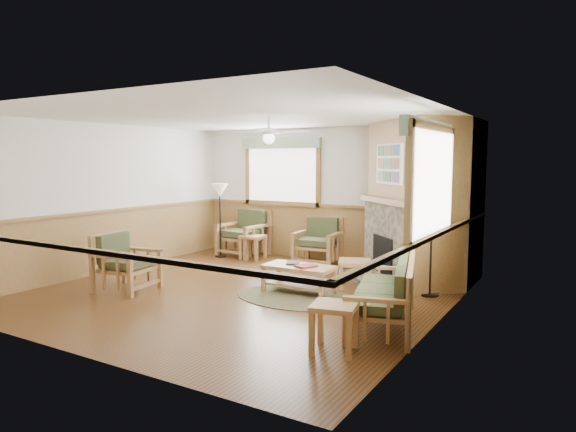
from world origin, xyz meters
The scene contains 24 objects.
floor centered at (0.00, 0.00, -0.01)m, with size 6.00×6.00×0.01m, color #523217.
ceiling centered at (0.00, 0.00, 2.70)m, with size 6.00×6.00×0.01m, color white.
wall_back centered at (0.00, 3.00, 1.35)m, with size 6.00×0.02×2.70m, color white.
wall_front centered at (0.00, -3.00, 1.35)m, with size 6.00×0.02×2.70m, color white.
wall_left centered at (-3.00, 0.00, 1.35)m, with size 0.02×6.00×2.70m, color white.
wall_right centered at (3.00, 0.00, 1.35)m, with size 0.02×6.00×2.70m, color white.
wainscot centered at (0.00, 0.00, 0.55)m, with size 6.00×6.00×1.10m, color olive, non-canonical shape.
fireplace centered at (2.05, 2.05, 1.35)m, with size 2.20×2.20×2.70m, color olive, non-canonical shape.
window_back centered at (-1.10, 2.96, 2.53)m, with size 1.90×0.16×1.50m, color white, non-canonical shape.
window_right centered at (2.96, -0.20, 2.53)m, with size 0.16×1.90×1.50m, color white, non-canonical shape.
ceiling_fan centered at (0.30, 0.30, 2.66)m, with size 1.24×1.24×0.36m, color white, non-canonical shape.
sofa centered at (2.43, -0.41, 0.41)m, with size 0.73×1.78×0.82m, color #A77D4E, non-canonical shape.
armchair_back_left centered at (-1.82, 2.55, 0.49)m, with size 0.88×0.88×0.98m, color #A77D4E, non-canonical shape.
armchair_back_right centered at (-0.02, 2.55, 0.45)m, with size 0.81×0.81×0.91m, color #A77D4E, non-canonical shape.
armchair_left centered at (-1.64, -0.83, 0.45)m, with size 0.79×0.79×0.89m, color #A77D4E, non-canonical shape.
coffee_table centered at (0.77, 0.41, 0.22)m, with size 1.08×0.54×0.43m, color #A77D4E, non-canonical shape.
end_table_chairs centered at (-1.38, 2.27, 0.25)m, with size 0.45×0.43×0.50m, color #A77D4E, non-canonical shape.
end_table_sofa centered at (2.31, -1.53, 0.26)m, with size 0.47×0.45×0.53m, color #A77D4E, non-canonical shape.
footstool centered at (1.37, 1.17, 0.22)m, with size 0.51×0.51×0.44m, color #A77D4E, non-canonical shape.
braided_rug centered at (0.86, 0.12, 0.01)m, with size 1.89×1.89×0.01m, color brown.
floor_lamp_left centered at (-2.15, 2.17, 0.78)m, with size 0.36×0.36×1.57m, color black, non-canonical shape.
floor_lamp_right centered at (2.55, 1.29, 0.90)m, with size 0.41×0.41×1.81m, color black, non-canonical shape.
book_red centered at (0.92, 0.36, 0.46)m, with size 0.22×0.30×0.03m, color maroon.
book_dark centered at (0.62, 0.48, 0.46)m, with size 0.20×0.27×0.03m, color black.
Camera 1 is at (4.61, -6.34, 2.04)m, focal length 32.00 mm.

